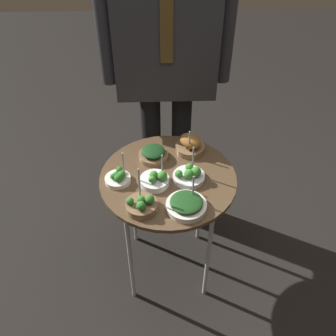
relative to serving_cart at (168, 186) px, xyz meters
The scene contains 10 objects.
ground_plane 0.60m from the serving_cart, ahead, with size 8.00×8.00×0.00m, color black.
serving_cart is the anchor object (origin of this frame).
bowl_broccoli_mid_left 0.10m from the serving_cart, 142.08° to the right, with size 0.12×0.12×0.15m.
bowl_spinach_back_left 0.16m from the serving_cart, 115.76° to the left, with size 0.13×0.13×0.05m.
bowl_spinach_front_right 0.21m from the serving_cart, 70.77° to the right, with size 0.16×0.16×0.14m.
bowl_broccoli_front_center 0.12m from the serving_cart, 11.86° to the right, with size 0.14×0.14×0.15m.
bowl_roast_center 0.22m from the serving_cart, 57.91° to the left, with size 0.13×0.14×0.14m.
bowl_broccoli_front_left 0.23m from the serving_cart, behind, with size 0.11×0.11×0.15m.
bowl_broccoli_back_right 0.23m from the serving_cart, 120.85° to the right, with size 0.13×0.13×0.18m.
waiter_figure 0.64m from the serving_cart, 89.16° to the left, with size 0.61×0.23×1.66m.
Camera 1 is at (-0.04, -1.18, 1.75)m, focal length 40.00 mm.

